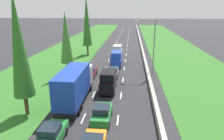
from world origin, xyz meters
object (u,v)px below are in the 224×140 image
poplar_tree_nearest (19,46)px  street_light_mast (152,44)px  maroon_sedan_left_lane (90,72)px  grey_hatchback_centre_lane (113,72)px  silver_van_centre_lane (117,51)px  green_hatchback_left_lane (52,134)px  blue_box_truck_left_lane (75,85)px  black_van_centre_lane (108,81)px  poplar_tree_third (87,21)px  green_hatchback_centre_lane (102,113)px  poplar_tree_second (66,38)px  blue_van_centre_lane (117,59)px

poplar_tree_nearest → street_light_mast: size_ratio=1.38×
maroon_sedan_left_lane → street_light_mast: (9.76, 1.92, 4.42)m
grey_hatchback_centre_lane → silver_van_centre_lane: (-0.18, 13.58, 0.56)m
green_hatchback_left_lane → silver_van_centre_lane: bearing=83.9°
blue_box_truck_left_lane → grey_hatchback_centre_lane: 10.10m
black_van_centre_lane → grey_hatchback_centre_lane: black_van_centre_lane is taller
grey_hatchback_centre_lane → blue_box_truck_left_lane: bearing=-110.7°
street_light_mast → poplar_tree_third: bearing=133.7°
green_hatchback_centre_lane → silver_van_centre_lane: bearing=90.7°
green_hatchback_centre_lane → maroon_sedan_left_lane: green_hatchback_centre_lane is taller
silver_van_centre_lane → poplar_tree_second: 15.76m
green_hatchback_centre_lane → poplar_tree_nearest: (-7.98, 0.61, 6.43)m
poplar_tree_nearest → poplar_tree_third: (0.46, 28.76, 0.46)m
blue_van_centre_lane → poplar_tree_third: poplar_tree_third is taller
maroon_sedan_left_lane → poplar_tree_second: 6.60m
grey_hatchback_centre_lane → poplar_tree_third: poplar_tree_third is taller
blue_van_centre_lane → silver_van_centre_lane: same height
grey_hatchback_centre_lane → poplar_tree_nearest: 16.28m
blue_box_truck_left_lane → green_hatchback_left_lane: bearing=-89.5°
blue_van_centre_lane → poplar_tree_third: (-7.49, 9.25, 6.33)m
grey_hatchback_centre_lane → green_hatchback_centre_lane: bearing=-89.4°
green_hatchback_centre_lane → maroon_sedan_left_lane: size_ratio=0.87×
blue_van_centre_lane → poplar_tree_nearest: poplar_tree_nearest is taller
green_hatchback_left_lane → silver_van_centre_lane: 30.94m
green_hatchback_left_lane → maroon_sedan_left_lane: green_hatchback_left_lane is taller
black_van_centre_lane → maroon_sedan_left_lane: size_ratio=1.09×
green_hatchback_centre_lane → silver_van_centre_lane: (-0.33, 26.93, 0.56)m
green_hatchback_centre_lane → poplar_tree_second: poplar_tree_second is taller
green_hatchback_centre_lane → street_light_mast: (5.96, 15.27, 4.40)m
blue_van_centre_lane → silver_van_centre_lane: bearing=92.5°
maroon_sedan_left_lane → blue_van_centre_lane: (3.77, 6.77, 0.59)m
blue_van_centre_lane → poplar_tree_nearest: size_ratio=0.39×
green_hatchback_centre_lane → maroon_sedan_left_lane: (-3.81, 13.35, -0.02)m
maroon_sedan_left_lane → blue_van_centre_lane: size_ratio=0.92×
blue_van_centre_lane → grey_hatchback_centre_lane: bearing=-91.0°
poplar_tree_nearest → poplar_tree_second: 13.23m
black_van_centre_lane → poplar_tree_nearest: bearing=-137.6°
poplar_tree_third → street_light_mast: poplar_tree_third is taller
blue_van_centre_lane → poplar_tree_third: 13.48m
green_hatchback_left_lane → poplar_tree_third: poplar_tree_third is taller
grey_hatchback_centre_lane → blue_van_centre_lane: 6.79m
maroon_sedan_left_lane → poplar_tree_second: bearing=173.3°
green_hatchback_left_lane → blue_van_centre_lane: 24.22m
poplar_tree_second → poplar_tree_third: (0.06, 15.59, 1.52)m
street_light_mast → poplar_tree_nearest: bearing=-133.6°
green_hatchback_centre_lane → poplar_tree_nearest: 10.27m
black_van_centre_lane → poplar_tree_second: 10.68m
poplar_tree_nearest → poplar_tree_third: size_ratio=0.93×
green_hatchback_centre_lane → grey_hatchback_centre_lane: size_ratio=1.00×
street_light_mast → green_hatchback_left_lane: bearing=-116.6°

